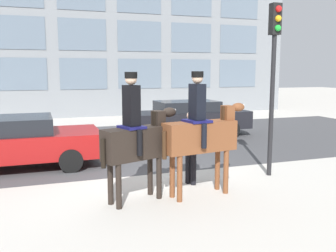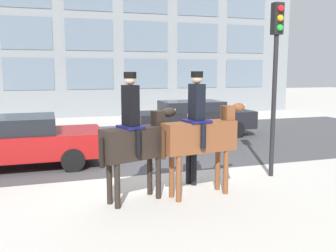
# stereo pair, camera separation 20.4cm
# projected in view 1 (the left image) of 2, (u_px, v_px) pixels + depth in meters

# --- Properties ---
(ground_plane) EXTENTS (80.00, 80.00, 0.00)m
(ground_plane) POSITION_uv_depth(u_px,v_px,m) (151.00, 180.00, 8.82)
(ground_plane) COLOR beige
(road_surface) EXTENTS (25.32, 8.50, 0.01)m
(road_surface) POSITION_uv_depth(u_px,v_px,m) (113.00, 144.00, 13.26)
(road_surface) COLOR #444447
(road_surface) RESTS_ON ground_plane
(mounted_horse_lead) EXTENTS (1.70, 0.85, 2.54)m
(mounted_horse_lead) POSITION_uv_depth(u_px,v_px,m) (136.00, 138.00, 7.26)
(mounted_horse_lead) COLOR black
(mounted_horse_lead) RESTS_ON ground_plane
(mounted_horse_companion) EXTENTS (1.96, 0.67, 2.56)m
(mounted_horse_companion) POSITION_uv_depth(u_px,v_px,m) (201.00, 133.00, 7.62)
(mounted_horse_companion) COLOR brown
(mounted_horse_companion) RESTS_ON ground_plane
(pedestrian_bystander) EXTENTS (0.76, 0.72, 1.68)m
(pedestrian_bystander) POSITION_uv_depth(u_px,v_px,m) (191.00, 142.00, 8.40)
(pedestrian_bystander) COLOR black
(pedestrian_bystander) RESTS_ON ground_plane
(street_car_near_lane) EXTENTS (4.54, 2.07, 1.37)m
(street_car_near_lane) POSITION_uv_depth(u_px,v_px,m) (11.00, 141.00, 9.85)
(street_car_near_lane) COLOR maroon
(street_car_near_lane) RESTS_ON ground_plane
(street_car_far_lane) EXTENTS (4.66, 1.78, 1.40)m
(street_car_far_lane) POSITION_uv_depth(u_px,v_px,m) (189.00, 118.00, 14.65)
(street_car_far_lane) COLOR black
(street_car_far_lane) RESTS_ON ground_plane
(traffic_light) EXTENTS (0.24, 0.29, 4.12)m
(traffic_light) POSITION_uv_depth(u_px,v_px,m) (274.00, 63.00, 8.87)
(traffic_light) COLOR black
(traffic_light) RESTS_ON ground_plane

